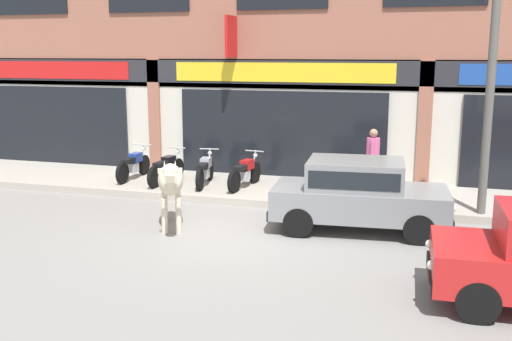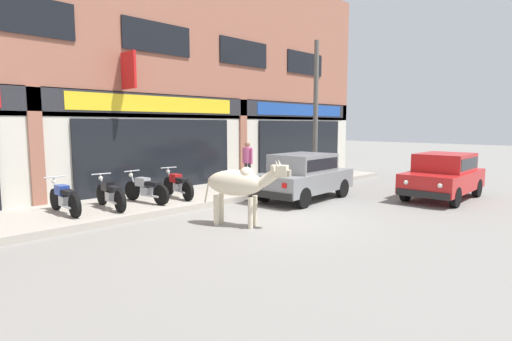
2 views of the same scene
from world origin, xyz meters
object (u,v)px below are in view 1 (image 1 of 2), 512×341
(cow, at_px, (171,181))
(utility_pole, at_px, (490,89))
(pedestrian, at_px, (373,154))
(motorcycle_3, at_px, (245,173))
(car_0, at_px, (358,191))
(motorcycle_1, at_px, (166,169))
(motorcycle_0, at_px, (133,165))
(motorcycle_2, at_px, (205,171))

(cow, xyz_separation_m, utility_pole, (6.18, 2.41, 1.83))
(utility_pole, bearing_deg, cow, -158.72)
(cow, bearing_deg, pedestrian, 43.90)
(utility_pole, bearing_deg, motorcycle_3, 170.82)
(car_0, distance_m, motorcycle_1, 5.78)
(car_0, bearing_deg, motorcycle_0, 158.91)
(cow, bearing_deg, utility_pole, 21.28)
(motorcycle_1, height_order, utility_pole, utility_pole)
(utility_pole, bearing_deg, motorcycle_0, 173.27)
(motorcycle_1, bearing_deg, motorcycle_2, 3.09)
(motorcycle_3, bearing_deg, cow, -99.19)
(cow, distance_m, car_0, 3.83)
(motorcycle_3, height_order, utility_pole, utility_pole)
(motorcycle_2, xyz_separation_m, utility_pole, (6.72, -0.89, 2.27))
(utility_pole, bearing_deg, motorcycle_2, 172.47)
(car_0, xyz_separation_m, motorcycle_3, (-3.16, 2.33, -0.25))
(pedestrian, bearing_deg, motorcycle_1, -176.32)
(car_0, distance_m, motorcycle_0, 6.86)
(motorcycle_2, bearing_deg, car_0, -28.55)
(car_0, xyz_separation_m, motorcycle_2, (-4.24, 2.31, -0.25))
(motorcycle_0, xyz_separation_m, motorcycle_3, (3.23, -0.14, 0.00))
(motorcycle_2, relative_size, motorcycle_3, 1.00)
(motorcycle_0, bearing_deg, utility_pole, -6.73)
(utility_pole, bearing_deg, pedestrian, 154.47)
(pedestrian, bearing_deg, motorcycle_2, -176.18)
(motorcycle_0, distance_m, utility_pole, 9.22)
(car_0, bearing_deg, motorcycle_1, 157.06)
(motorcycle_1, relative_size, motorcycle_2, 1.01)
(motorcycle_3, distance_m, pedestrian, 3.25)
(cow, relative_size, pedestrian, 1.25)
(motorcycle_2, bearing_deg, cow, -80.60)
(car_0, relative_size, motorcycle_2, 2.06)
(cow, height_order, motorcycle_3, cow)
(utility_pole, bearing_deg, car_0, -150.26)
(cow, xyz_separation_m, motorcycle_2, (-0.55, 3.30, -0.44))
(car_0, height_order, motorcycle_3, car_0)
(car_0, height_order, pedestrian, pedestrian)
(motorcycle_2, height_order, pedestrian, pedestrian)
(motorcycle_3, height_order, pedestrian, pedestrian)
(car_0, bearing_deg, pedestrian, 89.46)
(motorcycle_2, distance_m, pedestrian, 4.32)
(car_0, xyz_separation_m, motorcycle_0, (-6.39, 2.47, -0.25))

